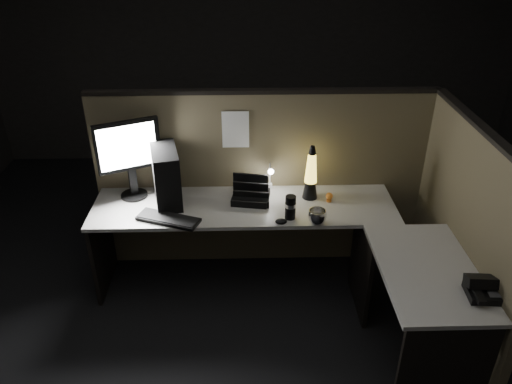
{
  "coord_description": "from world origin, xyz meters",
  "views": [
    {
      "loc": [
        -0.15,
        -2.65,
        2.68
      ],
      "look_at": [
        -0.07,
        0.35,
        0.99
      ],
      "focal_mm": 35.0,
      "sensor_mm": 36.0,
      "label": 1
    }
  ],
  "objects_px": {
    "pc_tower": "(166,176)",
    "monitor": "(129,152)",
    "desk_phone": "(484,288)",
    "keyboard": "(168,219)",
    "lava_lamp": "(311,177)"
  },
  "relations": [
    {
      "from": "keyboard",
      "to": "desk_phone",
      "type": "bearing_deg",
      "value": -2.45
    },
    {
      "from": "pc_tower",
      "to": "monitor",
      "type": "relative_size",
      "value": 0.7
    },
    {
      "from": "monitor",
      "to": "keyboard",
      "type": "xyz_separation_m",
      "value": [
        0.31,
        -0.38,
        -0.36
      ]
    },
    {
      "from": "pc_tower",
      "to": "desk_phone",
      "type": "bearing_deg",
      "value": -42.53
    },
    {
      "from": "keyboard",
      "to": "desk_phone",
      "type": "height_order",
      "value": "desk_phone"
    },
    {
      "from": "keyboard",
      "to": "lava_lamp",
      "type": "height_order",
      "value": "lava_lamp"
    },
    {
      "from": "keyboard",
      "to": "monitor",
      "type": "bearing_deg",
      "value": 150.87
    },
    {
      "from": "monitor",
      "to": "keyboard",
      "type": "relative_size",
      "value": 1.35
    },
    {
      "from": "pc_tower",
      "to": "monitor",
      "type": "bearing_deg",
      "value": 148.81
    },
    {
      "from": "pc_tower",
      "to": "lava_lamp",
      "type": "distance_m",
      "value": 1.1
    },
    {
      "from": "keyboard",
      "to": "lava_lamp",
      "type": "distance_m",
      "value": 1.12
    },
    {
      "from": "monitor",
      "to": "keyboard",
      "type": "distance_m",
      "value": 0.61
    },
    {
      "from": "keyboard",
      "to": "lava_lamp",
      "type": "relative_size",
      "value": 1.05
    },
    {
      "from": "pc_tower",
      "to": "desk_phone",
      "type": "distance_m",
      "value": 2.28
    },
    {
      "from": "pc_tower",
      "to": "keyboard",
      "type": "height_order",
      "value": "pc_tower"
    }
  ]
}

